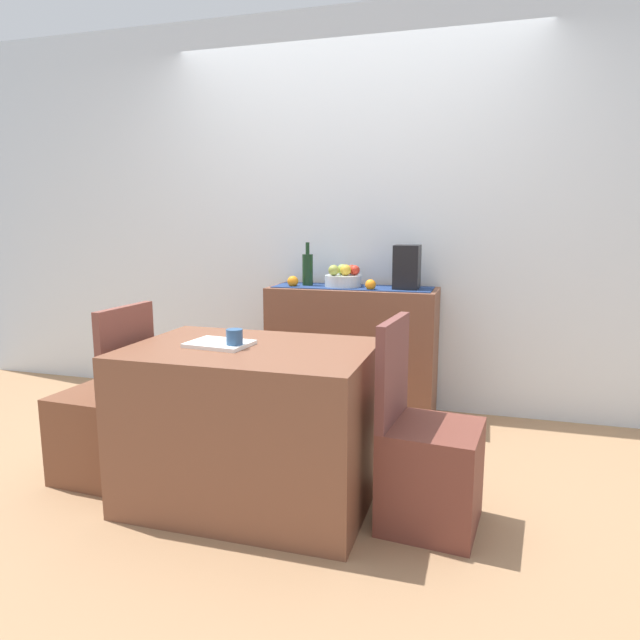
{
  "coord_description": "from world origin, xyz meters",
  "views": [
    {
      "loc": [
        0.94,
        -2.72,
        1.31
      ],
      "look_at": [
        0.02,
        0.38,
        0.74
      ],
      "focal_mm": 31.83,
      "sensor_mm": 36.0,
      "label": 1
    }
  ],
  "objects": [
    {
      "name": "dining_table",
      "position": [
        -0.09,
        -0.39,
        0.37
      ],
      "size": [
        1.11,
        0.76,
        0.74
      ],
      "primitive_type": "cube",
      "color": "brown",
      "rests_on": "ground"
    },
    {
      "name": "chair_by_corner",
      "position": [
        0.73,
        -0.39,
        0.27
      ],
      "size": [
        0.44,
        0.44,
        0.9
      ],
      "color": "brown",
      "rests_on": "ground"
    },
    {
      "name": "apple_upper",
      "position": [
        0.09,
        0.94,
        0.98
      ],
      "size": [
        0.07,
        0.07,
        0.07
      ],
      "primitive_type": "sphere",
      "color": "red",
      "rests_on": "fruit_bowl"
    },
    {
      "name": "apple_center",
      "position": [
        0.04,
        0.9,
        0.99
      ],
      "size": [
        0.07,
        0.07,
        0.07
      ],
      "primitive_type": "sphere",
      "color": "gold",
      "rests_on": "fruit_bowl"
    },
    {
      "name": "chair_near_window",
      "position": [
        -0.91,
        -0.39,
        0.27
      ],
      "size": [
        0.42,
        0.42,
        0.9
      ],
      "color": "brown",
      "rests_on": "ground"
    },
    {
      "name": "room_wall_rear",
      "position": [
        0.0,
        1.18,
        1.35
      ],
      "size": [
        6.4,
        0.06,
        2.7
      ],
      "primitive_type": "cube",
      "color": "silver",
      "rests_on": "ground"
    },
    {
      "name": "fruit_bowl",
      "position": [
        0.02,
        0.92,
        0.91
      ],
      "size": [
        0.24,
        0.24,
        0.07
      ],
      "primitive_type": "cylinder",
      "color": "silver",
      "rests_on": "table_runner"
    },
    {
      "name": "coffee_maker",
      "position": [
        0.44,
        0.92,
        1.01
      ],
      "size": [
        0.16,
        0.18,
        0.28
      ],
      "primitive_type": "cube",
      "color": "black",
      "rests_on": "sideboard_console"
    },
    {
      "name": "apple_right",
      "position": [
        -0.0,
        0.96,
        0.98
      ],
      "size": [
        0.07,
        0.07,
        0.07
      ],
      "primitive_type": "sphere",
      "color": "#92B241",
      "rests_on": "fruit_bowl"
    },
    {
      "name": "sideboard_console",
      "position": [
        0.08,
        0.92,
        0.43
      ],
      "size": [
        1.11,
        0.42,
        0.87
      ],
      "primitive_type": "cube",
      "color": "brown",
      "rests_on": "ground"
    },
    {
      "name": "apple_left",
      "position": [
        -0.04,
        0.87,
        0.99
      ],
      "size": [
        0.07,
        0.07,
        0.07
      ],
      "primitive_type": "sphere",
      "color": "#97A041",
      "rests_on": "fruit_bowl"
    },
    {
      "name": "table_runner",
      "position": [
        0.08,
        0.92,
        0.87
      ],
      "size": [
        1.04,
        0.32,
        0.01
      ],
      "primitive_type": "cube",
      "color": "navy",
      "rests_on": "sideboard_console"
    },
    {
      "name": "ground_plane",
      "position": [
        0.0,
        0.0,
        -0.01
      ],
      "size": [
        6.4,
        6.4,
        0.02
      ],
      "primitive_type": "cube",
      "color": "#A17954",
      "rests_on": "ground"
    },
    {
      "name": "open_book",
      "position": [
        -0.23,
        -0.41,
        0.75
      ],
      "size": [
        0.3,
        0.24,
        0.02
      ],
      "primitive_type": "cube",
      "rotation": [
        0.0,
        0.0,
        -0.11
      ],
      "color": "white",
      "rests_on": "dining_table"
    },
    {
      "name": "wine_bottle",
      "position": [
        -0.23,
        0.92,
        0.98
      ],
      "size": [
        0.07,
        0.07,
        0.29
      ],
      "color": "#17341B",
      "rests_on": "sideboard_console"
    },
    {
      "name": "coffee_cup",
      "position": [
        -0.14,
        -0.44,
        0.78
      ],
      "size": [
        0.07,
        0.07,
        0.09
      ],
      "primitive_type": "cylinder",
      "color": "#305787",
      "rests_on": "dining_table"
    },
    {
      "name": "orange_loose_mid",
      "position": [
        -0.31,
        0.85,
        0.91
      ],
      "size": [
        0.07,
        0.07,
        0.07
      ],
      "primitive_type": "sphere",
      "color": "orange",
      "rests_on": "sideboard_console"
    },
    {
      "name": "orange_loose_near_bowl",
      "position": [
        0.22,
        0.82,
        0.9
      ],
      "size": [
        0.07,
        0.07,
        0.07
      ],
      "primitive_type": "sphere",
      "color": "orange",
      "rests_on": "sideboard_console"
    },
    {
      "name": "apple_front",
      "position": [
        0.06,
        0.99,
        0.98
      ],
      "size": [
        0.06,
        0.06,
        0.06
      ],
      "primitive_type": "sphere",
      "color": "red",
      "rests_on": "fruit_bowl"
    }
  ]
}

